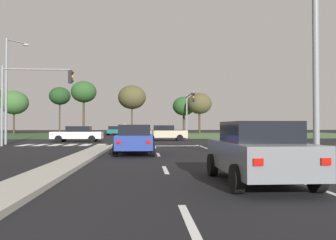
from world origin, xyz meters
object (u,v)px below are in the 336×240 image
Objects in this scene: car_grey_sixth at (257,152)px; treeline_fifth at (132,97)px; treeline_fourth at (84,92)px; traffic_signal_near_left at (28,90)px; car_red_third at (118,130)px; car_teal_second at (114,131)px; car_white_fourth at (78,134)px; street_lamp_second at (8,85)px; car_blue_near at (135,139)px; treeline_seventh at (199,104)px; car_beige_fifth at (165,133)px; treeline_second at (14,103)px; treeline_third at (60,96)px; traffic_signal_far_right at (189,107)px; pedestrian_at_median at (125,128)px; treeline_sixth at (184,106)px.

treeline_fifth reaches higher than car_grey_sixth.
traffic_signal_near_left is at bearing -85.45° from treeline_fourth.
car_red_third is 54.68m from car_grey_sixth.
car_white_fourth is at bearing 87.40° from car_teal_second.
street_lamp_second is (-5.86, -27.44, 4.02)m from car_teal_second.
car_blue_near is 11.51m from traffic_signal_near_left.
car_red_third is 0.57× the size of treeline_seventh.
treeline_second is at bearing -138.82° from car_beige_fifth.
car_teal_second is 19.17m from treeline_third.
traffic_signal_far_right is 17.28m from traffic_signal_near_left.
car_white_fourth is at bearing -95.89° from treeline_fifth.
traffic_signal_far_right is at bearing 86.07° from car_grey_sixth.
treeline_seventh is (15.49, 1.91, 5.09)m from car_red_third.
treeline_fourth reaches higher than car_beige_fifth.
pedestrian_at_median is 28.63m from treeline_second.
treeline_sixth is (10.54, 1.78, -1.63)m from treeline_fifth.
treeline_second is at bearing -171.35° from treeline_sixth.
treeline_fourth is 20.12m from treeline_sixth.
pedestrian_at_median is at bearing 130.04° from traffic_signal_far_right.
treeline_third is (-14.42, 23.46, 6.36)m from pedestrian_at_median.
traffic_signal_far_right is (11.02, 4.61, 2.84)m from car_white_fourth.
treeline_sixth is at bearing 123.52° from treeline_seventh.
traffic_signal_near_left is at bearing -17.27° from pedestrian_at_median.
traffic_signal_far_right is 39.89m from treeline_second.
treeline_third reaches higher than traffic_signal_near_left.
car_red_third is 0.48× the size of treeline_third.
treeline_fifth is at bearing -102.58° from car_teal_second.
car_red_third is 16.42m from treeline_seventh.
treeline_fourth reaches higher than street_lamp_second.
car_white_fourth is 0.61× the size of treeline_sixth.
treeline_second is at bearing 136.63° from traffic_signal_far_right.
car_grey_sixth is 24.14m from street_lamp_second.
car_white_fourth is 1.05× the size of car_beige_fifth.
car_blue_near is 0.60× the size of treeline_sixth.
treeline_second is (-13.15, 35.73, 1.03)m from street_lamp_second.
treeline_third is at bearing -149.41° from pedestrian_at_median.
car_teal_second is 0.56× the size of treeline_sixth.
treeline_fourth is (-5.46, 33.06, 7.22)m from car_white_fourth.
car_blue_near is 0.49× the size of treeline_third.
traffic_signal_near_left is 3.50× the size of pedestrian_at_median.
street_lamp_second is 42.56m from treeline_seventh.
car_teal_second is at bearing -2.60° from car_white_fourth.
treeline_third is at bearing 101.21° from traffic_signal_near_left.
treeline_seventh is (7.64, 56.03, 5.04)m from car_grey_sixth.
car_white_fourth is 0.54× the size of street_lamp_second.
treeline_seventh reaches higher than car_white_fourth.
treeline_fourth is 1.33× the size of treeline_sixth.
traffic_signal_near_left is 20.96m from pedestrian_at_median.
car_blue_near is at bearing -105.98° from traffic_signal_far_right.
treeline_third is at bearing 179.61° from treeline_sixth.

